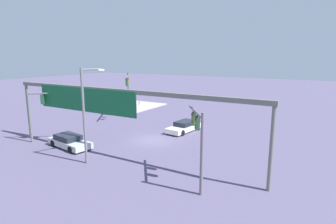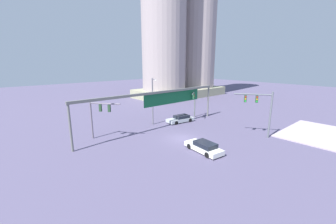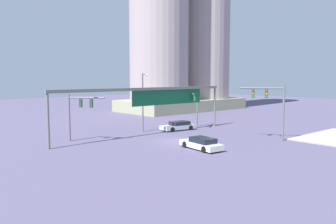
{
  "view_description": "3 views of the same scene",
  "coord_description": "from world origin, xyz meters",
  "px_view_note": "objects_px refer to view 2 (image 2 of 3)",
  "views": [
    {
      "loc": [
        -15.5,
        23.19,
        8.59
      ],
      "look_at": [
        -1.41,
        -0.65,
        3.05
      ],
      "focal_mm": 29.73,
      "sensor_mm": 36.0,
      "label": 1
    },
    {
      "loc": [
        -19.64,
        -19.31,
        10.2
      ],
      "look_at": [
        -2.06,
        0.47,
        3.98
      ],
      "focal_mm": 22.68,
      "sensor_mm": 36.0,
      "label": 2
    },
    {
      "loc": [
        -26.33,
        -28.23,
        7.2
      ],
      "look_at": [
        0.64,
        2.29,
        3.11
      ],
      "focal_mm": 37.03,
      "sensor_mm": 36.0,
      "label": 3
    }
  ],
  "objects_px": {
    "traffic_signal_near_corner": "(262,107)",
    "traffic_signal_cross_street": "(194,98)",
    "streetlamp_curved_arm": "(153,98)",
    "sedan_car_waiting_far": "(181,119)",
    "traffic_signal_opposite_side": "(98,113)",
    "sedan_car_approaching": "(204,147)"
  },
  "relations": [
    {
      "from": "traffic_signal_opposite_side",
      "to": "streetlamp_curved_arm",
      "type": "height_order",
      "value": "streetlamp_curved_arm"
    },
    {
      "from": "streetlamp_curved_arm",
      "to": "sedan_car_waiting_far",
      "type": "bearing_deg",
      "value": 86.85
    },
    {
      "from": "traffic_signal_near_corner",
      "to": "streetlamp_curved_arm",
      "type": "bearing_deg",
      "value": -8.04
    },
    {
      "from": "traffic_signal_cross_street",
      "to": "sedan_car_waiting_far",
      "type": "height_order",
      "value": "traffic_signal_cross_street"
    },
    {
      "from": "traffic_signal_opposite_side",
      "to": "sedan_car_waiting_far",
      "type": "xyz_separation_m",
      "value": [
        14.13,
        -1.34,
        -3.08
      ]
    },
    {
      "from": "traffic_signal_near_corner",
      "to": "traffic_signal_cross_street",
      "type": "relative_size",
      "value": 1.18
    },
    {
      "from": "traffic_signal_near_corner",
      "to": "traffic_signal_cross_street",
      "type": "xyz_separation_m",
      "value": [
        0.83,
        12.85,
        -0.58
      ]
    },
    {
      "from": "traffic_signal_opposite_side",
      "to": "traffic_signal_cross_street",
      "type": "height_order",
      "value": "traffic_signal_cross_street"
    },
    {
      "from": "traffic_signal_near_corner",
      "to": "streetlamp_curved_arm",
      "type": "relative_size",
      "value": 0.83
    },
    {
      "from": "streetlamp_curved_arm",
      "to": "traffic_signal_near_corner",
      "type": "bearing_deg",
      "value": 46.07
    },
    {
      "from": "traffic_signal_cross_street",
      "to": "sedan_car_approaching",
      "type": "height_order",
      "value": "traffic_signal_cross_street"
    },
    {
      "from": "traffic_signal_near_corner",
      "to": "streetlamp_curved_arm",
      "type": "xyz_separation_m",
      "value": [
        -7.41,
        14.54,
        0.13
      ]
    },
    {
      "from": "traffic_signal_cross_street",
      "to": "sedan_car_approaching",
      "type": "xyz_separation_m",
      "value": [
        -10.55,
        -10.92,
        -3.18
      ]
    },
    {
      "from": "traffic_signal_cross_street",
      "to": "streetlamp_curved_arm",
      "type": "relative_size",
      "value": 0.7
    },
    {
      "from": "traffic_signal_opposite_side",
      "to": "traffic_signal_cross_street",
      "type": "distance_m",
      "value": 17.83
    },
    {
      "from": "traffic_signal_cross_street",
      "to": "traffic_signal_opposite_side",
      "type": "bearing_deg",
      "value": -39.29
    },
    {
      "from": "traffic_signal_cross_street",
      "to": "streetlamp_curved_arm",
      "type": "distance_m",
      "value": 8.44
    },
    {
      "from": "sedan_car_approaching",
      "to": "sedan_car_waiting_far",
      "type": "bearing_deg",
      "value": -25.7
    },
    {
      "from": "traffic_signal_near_corner",
      "to": "sedan_car_waiting_far",
      "type": "height_order",
      "value": "traffic_signal_near_corner"
    },
    {
      "from": "traffic_signal_cross_street",
      "to": "streetlamp_curved_arm",
      "type": "bearing_deg",
      "value": -47.16
    },
    {
      "from": "traffic_signal_cross_street",
      "to": "traffic_signal_near_corner",
      "type": "bearing_deg",
      "value": 50.78
    },
    {
      "from": "traffic_signal_near_corner",
      "to": "sedan_car_waiting_far",
      "type": "bearing_deg",
      "value": -22.42
    }
  ]
}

